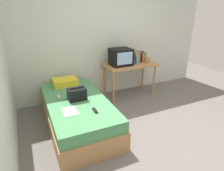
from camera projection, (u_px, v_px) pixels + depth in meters
The scene contains 13 objects.
ground_plane at pixel (151, 138), 3.17m from camera, with size 8.00×8.00×0.00m, color slate.
wall_back at pixel (103, 38), 4.35m from camera, with size 5.20×0.10×2.60m, color silver.
bed at pixel (77, 113), 3.43m from camera, with size 1.00×2.00×0.50m.
desk at pixel (130, 68), 4.44m from camera, with size 1.16×0.60×0.77m.
tv at pixel (121, 57), 4.25m from camera, with size 0.44×0.39×0.36m.
water_bottle at pixel (137, 60), 4.35m from camera, with size 0.06×0.06×0.20m, color #3399DB.
book_row at pixel (140, 57), 4.53m from camera, with size 0.29×0.17×0.25m.
picture_frame at pixel (148, 60), 4.41m from camera, with size 0.11×0.02×0.14m, color #9E754C.
pillow at pixel (65, 82), 3.91m from camera, with size 0.46×0.33×0.13m, color yellow.
handbag at pixel (77, 94), 3.29m from camera, with size 0.30×0.20×0.23m.
magazine at pixel (70, 111), 2.95m from camera, with size 0.21×0.29×0.01m, color white.
remote_dark at pixel (95, 110), 2.96m from camera, with size 0.04×0.16×0.02m, color black.
remote_silver at pixel (59, 97), 3.40m from camera, with size 0.04×0.14×0.02m, color #B7B7BC.
Camera 1 is at (-1.65, -2.11, 1.99)m, focal length 31.52 mm.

